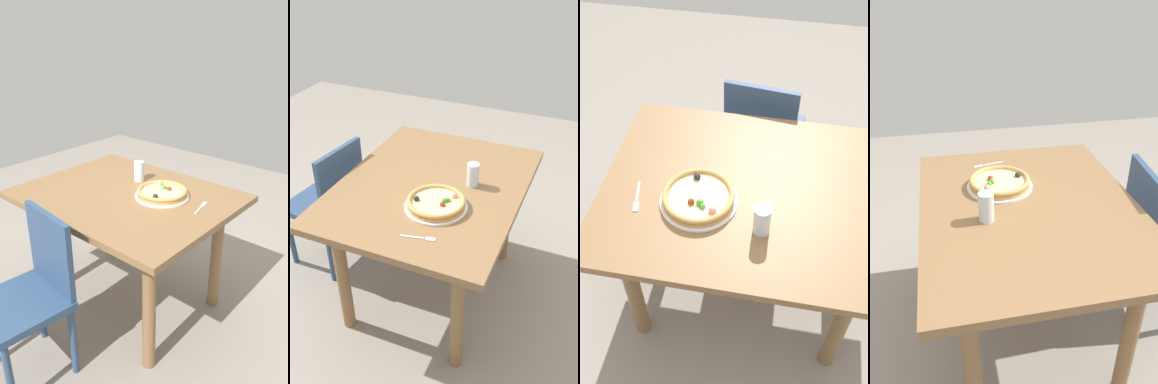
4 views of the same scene
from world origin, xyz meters
The scene contains 7 objects.
ground_plane centered at (0.00, 0.00, 0.00)m, with size 6.00×6.00×0.00m, color gray.
dining_table centered at (0.00, 0.00, 0.66)m, with size 1.22×0.97×0.78m.
chair_near centered at (0.01, -0.70, 0.48)m, with size 0.44×0.44×0.88m.
plate centered at (0.19, 0.10, 0.78)m, with size 0.32×0.32×0.01m, color white.
pizza centered at (0.19, 0.10, 0.81)m, with size 0.29×0.29×0.05m.
fork centered at (0.44, 0.14, 0.78)m, with size 0.05×0.16×0.00m.
drinking_glass centered at (-0.08, 0.20, 0.84)m, with size 0.07×0.07×0.13m, color silver.
Camera 4 is at (-1.40, 0.36, 1.68)m, focal length 35.47 mm.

